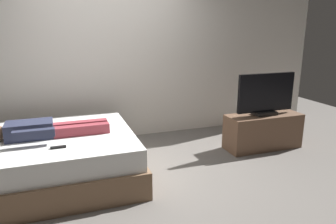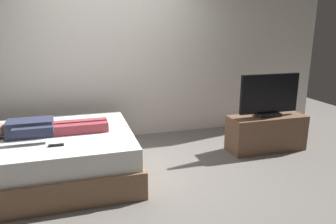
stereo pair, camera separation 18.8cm
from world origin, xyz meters
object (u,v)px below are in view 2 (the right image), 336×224
object	(u,v)px
bed	(43,158)
tv	(269,96)
person	(43,128)
tv_stand	(266,133)
remote	(56,145)

from	to	relation	value
bed	tv	bearing A→B (deg)	1.54
person	tv	world-z (taller)	tv
bed	person	xyz separation A→B (m)	(0.03, -0.01, 0.36)
tv_stand	tv	size ratio (longest dim) A/B	1.25
person	bed	bearing A→B (deg)	155.01
person	remote	size ratio (longest dim) A/B	8.40
remote	tv	bearing A→B (deg)	10.13
tv_stand	bed	bearing A→B (deg)	-178.46
remote	tv_stand	world-z (taller)	remote
bed	tv_stand	bearing A→B (deg)	1.54
bed	remote	xyz separation A→B (m)	(0.18, -0.42, 0.29)
bed	tv	distance (m)	3.01
tv	bed	bearing A→B (deg)	-178.46
person	tv	xyz separation A→B (m)	(2.94, 0.09, 0.16)
person	tv_stand	distance (m)	2.96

